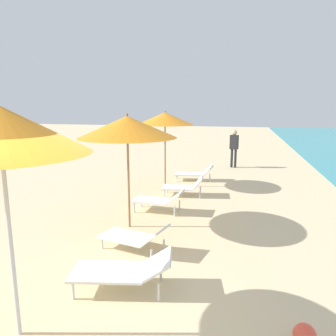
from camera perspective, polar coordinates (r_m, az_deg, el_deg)
The scene contains 10 objects.
ground at distance 4.95m, azimuth -20.41°, elevation -24.37°, with size 80.00×80.00×0.00m, color beige.
lounger_nearest_shoreside at distance 5.21m, azimuth -8.09°, elevation -17.54°, with size 1.64×0.95×0.59m.
umbrella_second at distance 7.21m, azimuth -7.28°, elevation 7.26°, with size 2.22×2.22×2.64m.
lounger_second_shoreside at distance 8.61m, azimuth -1.67°, elevation -5.64°, with size 1.40×0.69×0.60m.
lounger_second_inland at distance 6.46m, azimuth -5.95°, elevation -12.04°, with size 1.47×0.91×0.56m.
umbrella_farthest at distance 10.95m, azimuth -0.53°, elevation 8.79°, with size 1.95×1.95×2.64m.
lounger_farthest_shoreside at distance 12.16m, azimuth 4.80°, elevation -0.86°, with size 1.52×0.76×0.62m.
lounger_farthest_inland at distance 10.13m, azimuth 2.89°, elevation -3.24°, with size 1.34×0.78×0.62m.
person_walking_near at distance 14.86m, azimuth 11.70°, elevation 4.08°, with size 0.40×0.30×1.72m.
beach_ball at distance 4.58m, azimuth 23.18°, elevation -25.68°, with size 0.27×0.27×0.27m, color #E54C38.
Camera 1 is at (2.38, -3.30, 2.82)m, focal length 34.18 mm.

